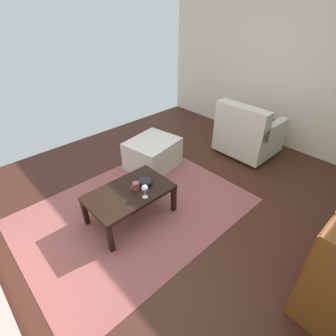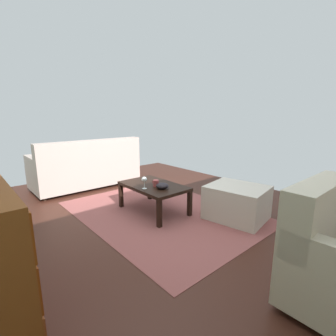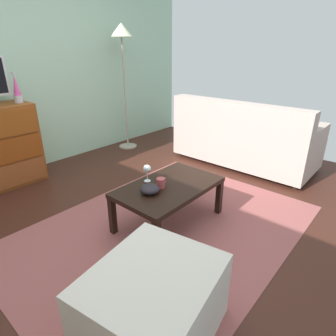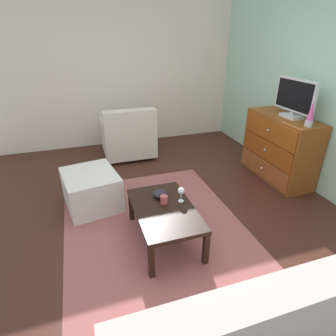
# 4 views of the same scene
# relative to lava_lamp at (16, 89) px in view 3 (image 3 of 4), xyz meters

# --- Properties ---
(ground_plane) EXTENTS (5.91, 4.74, 0.05)m
(ground_plane) POSITION_rel_lava_lamp_xyz_m (0.05, -1.77, -1.09)
(ground_plane) COLOR #3C1D15
(wall_accent_rear) EXTENTS (5.91, 0.12, 2.64)m
(wall_accent_rear) POSITION_rel_lava_lamp_xyz_m (0.05, 0.35, 0.25)
(wall_accent_rear) COLOR #A0CAAC
(wall_accent_rear) RESTS_ON ground_plane
(area_rug) EXTENTS (2.60, 1.90, 0.01)m
(area_rug) POSITION_rel_lava_lamp_xyz_m (0.25, -1.97, -1.06)
(area_rug) COLOR #8E4B49
(area_rug) RESTS_ON ground_plane
(lava_lamp) EXTENTS (0.09, 0.09, 0.33)m
(lava_lamp) POSITION_rel_lava_lamp_xyz_m (0.00, 0.00, 0.00)
(lava_lamp) COLOR #B7B7BC
(lava_lamp) RESTS_ON dresser
(coffee_table) EXTENTS (0.93, 0.57, 0.38)m
(coffee_table) POSITION_rel_lava_lamp_xyz_m (0.35, -1.92, -0.73)
(coffee_table) COLOR black
(coffee_table) RESTS_ON ground_plane
(wine_glass) EXTENTS (0.07, 0.07, 0.16)m
(wine_glass) POSITION_rel_lava_lamp_xyz_m (0.28, -1.72, -0.57)
(wine_glass) COLOR silver
(wine_glass) RESTS_ON coffee_table
(mug) EXTENTS (0.11, 0.08, 0.08)m
(mug) POSITION_rel_lava_lamp_xyz_m (0.27, -1.90, -0.64)
(mug) COLOR #A64242
(mug) RESTS_ON coffee_table
(bowl_decorative) EXTENTS (0.16, 0.16, 0.07)m
(bowl_decorative) POSITION_rel_lava_lamp_xyz_m (0.14, -1.90, -0.65)
(bowl_decorative) COLOR black
(bowl_decorative) RESTS_ON coffee_table
(couch_large) EXTENTS (0.85, 1.83, 0.88)m
(couch_large) POSITION_rel_lava_lamp_xyz_m (2.09, -1.74, -0.72)
(couch_large) COLOR #332319
(couch_large) RESTS_ON ground_plane
(ottoman) EXTENTS (0.79, 0.71, 0.43)m
(ottoman) POSITION_rel_lava_lamp_xyz_m (-0.53, -2.58, -0.85)
(ottoman) COLOR beige
(ottoman) RESTS_ON ground_plane
(standing_lamp) EXTENTS (0.32, 0.32, 1.81)m
(standing_lamp) POSITION_rel_lava_lamp_xyz_m (1.55, -0.01, 0.49)
(standing_lamp) COLOR #A59E8C
(standing_lamp) RESTS_ON ground_plane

